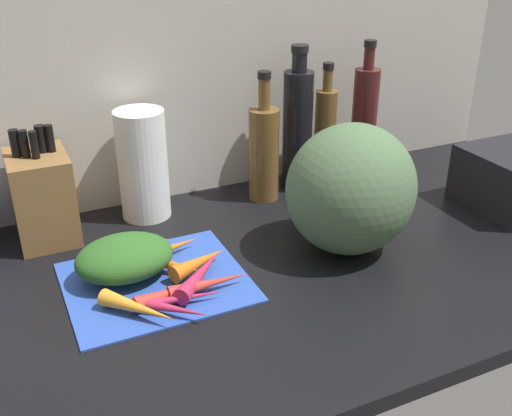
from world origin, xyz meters
TOP-DOWN VIEW (x-y plane):
  - ground_plane at (0.00, 0.00)cm, footprint 170.00×80.00cm
  - wall_back at (0.00, 38.50)cm, footprint 170.00×3.00cm
  - cutting_board at (-21.21, 1.73)cm, footprint 32.37×28.32cm
  - carrot_0 at (-13.84, -2.29)cm, footprint 13.72×13.81cm
  - carrot_1 at (-19.64, -7.47)cm, footprint 17.00×4.42cm
  - carrot_2 at (-21.36, 7.62)cm, footprint 8.98×10.04cm
  - carrot_3 at (-17.71, 2.86)cm, footprint 10.15×10.38cm
  - carrot_4 at (-16.34, 9.08)cm, footprint 13.93×5.98cm
  - carrot_5 at (-23.05, 14.07)cm, footprint 16.80×3.35cm
  - carrot_6 at (-13.44, -5.69)cm, footprint 15.15×2.82cm
  - carrot_7 at (-21.74, -9.84)cm, footprint 11.43×10.61cm
  - carrot_8 at (-22.64, 13.47)cm, footprint 10.86×7.34cm
  - carrot_9 at (-26.95, -7.75)cm, footprint 11.40×13.12cm
  - carrot_10 at (-23.95, 7.90)cm, footprint 13.83×9.44cm
  - carrot_11 at (-12.73, 1.36)cm, footprint 12.95×7.80cm
  - carrot_12 at (-19.93, -5.53)cm, footprint 14.60×4.50cm
  - carrot_greens_pile at (-25.76, 5.33)cm, footprint 17.96×13.81cm
  - winter_squash at (17.67, -2.10)cm, footprint 25.91×23.96cm
  - knife_block at (-36.52, 28.06)cm, footprint 11.62×14.95cm
  - paper_towel_roll at (-14.99, 29.50)cm, footprint 10.77×10.77cm
  - bottle_0 at (12.84, 26.77)cm, footprint 7.04×7.04cm
  - bottle_1 at (22.55, 28.64)cm, footprint 7.05×7.05cm
  - bottle_2 at (30.66, 29.23)cm, footprint 5.31×5.31cm
  - bottle_3 at (40.08, 26.66)cm, footprint 6.22×6.22cm

SIDE VIEW (x-z plane):
  - ground_plane at x=0.00cm, z-range -3.00..0.00cm
  - cutting_board at x=-21.21cm, z-range 0.00..0.80cm
  - carrot_1 at x=-19.64cm, z-range 0.80..2.85cm
  - carrot_5 at x=-23.05cm, z-range 0.80..2.86cm
  - carrot_7 at x=-21.74cm, z-range 0.80..3.11cm
  - carrot_2 at x=-21.36cm, z-range 0.80..3.43cm
  - carrot_6 at x=-13.44cm, z-range 0.80..3.47cm
  - carrot_12 at x=-19.93cm, z-range 0.80..3.49cm
  - carrot_8 at x=-22.64cm, z-range 0.80..3.51cm
  - carrot_4 at x=-16.34cm, z-range 0.80..3.53cm
  - carrot_3 at x=-17.71cm, z-range 0.80..3.79cm
  - carrot_9 at x=-26.95cm, z-range 0.80..3.82cm
  - carrot_0 at x=-13.84cm, z-range 0.80..3.99cm
  - carrot_10 at x=-23.95cm, z-range 0.80..4.00cm
  - carrot_11 at x=-12.73cm, z-range 0.80..4.22cm
  - carrot_greens_pile at x=-25.76cm, z-range 0.80..8.40cm
  - knife_block at x=-36.52cm, z-range -2.44..21.51cm
  - bottle_0 at x=12.84cm, z-range -3.45..26.86cm
  - paper_towel_roll at x=-14.99cm, z-range 0.00..24.26cm
  - bottle_2 at x=30.66cm, z-range -2.50..27.47cm
  - winter_squash at x=17.67cm, z-range 0.00..26.04cm
  - bottle_3 at x=40.08cm, z-range -2.63..32.20cm
  - bottle_1 at x=22.55cm, z-range -2.09..32.71cm
  - wall_back at x=0.00cm, z-range 0.00..60.00cm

